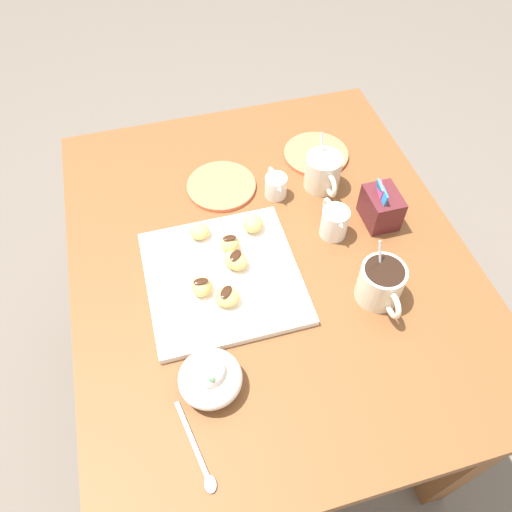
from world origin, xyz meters
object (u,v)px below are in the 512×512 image
(dining_table, at_px, (268,283))
(beignet_3, at_px, (226,297))
(beignet_0, at_px, (199,231))
(beignet_2, at_px, (230,244))
(coffee_mug_cream_left, at_px, (323,171))
(beignet_1, at_px, (236,260))
(cream_pitcher_white, at_px, (334,221))
(beignet_5, at_px, (253,223))
(sugar_caddy, at_px, (381,207))
(coffee_mug_cream_right, at_px, (381,283))
(chocolate_sauce_pitcher, at_px, (276,185))
(pastry_plate_square, at_px, (223,277))
(beignet_4, at_px, (202,286))
(saucer_coral_right, at_px, (221,186))
(saucer_coral_left, at_px, (316,154))
(ice_cream_bowl, at_px, (210,377))

(dining_table, bearing_deg, beignet_3, -47.96)
(beignet_0, relative_size, beignet_2, 1.00)
(coffee_mug_cream_left, distance_m, beignet_1, 0.32)
(cream_pitcher_white, distance_m, beignet_5, 0.18)
(dining_table, relative_size, beignet_5, 21.33)
(sugar_caddy, bearing_deg, beignet_5, -97.17)
(coffee_mug_cream_left, relative_size, cream_pitcher_white, 1.25)
(coffee_mug_cream_left, bearing_deg, beignet_3, -48.08)
(coffee_mug_cream_right, height_order, chocolate_sauce_pitcher, coffee_mug_cream_right)
(cream_pitcher_white, height_order, beignet_1, cream_pitcher_white)
(pastry_plate_square, xyz_separation_m, sugar_caddy, (-0.07, 0.38, 0.03))
(pastry_plate_square, bearing_deg, beignet_4, -61.07)
(saucer_coral_right, relative_size, beignet_4, 3.67)
(saucer_coral_left, distance_m, beignet_5, 0.31)
(beignet_0, bearing_deg, ice_cream_bowl, -8.19)
(chocolate_sauce_pitcher, bearing_deg, coffee_mug_cream_right, 19.43)
(sugar_caddy, height_order, beignet_3, sugar_caddy)
(saucer_coral_right, height_order, beignet_3, beignet_3)
(chocolate_sauce_pitcher, height_order, beignet_1, chocolate_sauce_pitcher)
(sugar_caddy, height_order, ice_cream_bowl, sugar_caddy)
(dining_table, height_order, saucer_coral_left, saucer_coral_left)
(dining_table, bearing_deg, saucer_coral_left, 142.64)
(beignet_2, distance_m, beignet_3, 0.13)
(dining_table, height_order, saucer_coral_right, saucer_coral_right)
(ice_cream_bowl, bearing_deg, saucer_coral_left, 143.78)
(beignet_3, bearing_deg, dining_table, 132.04)
(coffee_mug_cream_right, distance_m, beignet_0, 0.40)
(beignet_3, bearing_deg, coffee_mug_cream_left, 131.92)
(coffee_mug_cream_right, height_order, saucer_coral_right, coffee_mug_cream_right)
(chocolate_sauce_pitcher, xyz_separation_m, beignet_4, (0.24, -0.23, 0.00))
(saucer_coral_left, bearing_deg, cream_pitcher_white, -11.42)
(sugar_caddy, bearing_deg, beignet_2, -89.05)
(coffee_mug_cream_left, relative_size, beignet_2, 2.96)
(dining_table, bearing_deg, chocolate_sauce_pitcher, 158.55)
(sugar_caddy, height_order, beignet_5, sugar_caddy)
(beignet_0, bearing_deg, beignet_4, -9.74)
(beignet_4, bearing_deg, saucer_coral_right, 160.05)
(cream_pitcher_white, height_order, beignet_5, cream_pitcher_white)
(dining_table, xyz_separation_m, beignet_0, (-0.07, -0.14, 0.15))
(chocolate_sauce_pitcher, bearing_deg, sugar_caddy, 55.65)
(saucer_coral_left, relative_size, beignet_4, 3.63)
(sugar_caddy, xyz_separation_m, beignet_1, (0.05, -0.35, -0.01))
(coffee_mug_cream_left, distance_m, beignet_4, 0.41)
(coffee_mug_cream_right, xyz_separation_m, beignet_2, (-0.19, -0.26, -0.01))
(cream_pitcher_white, height_order, chocolate_sauce_pitcher, cream_pitcher_white)
(dining_table, bearing_deg, beignet_5, -162.60)
(coffee_mug_cream_left, relative_size, sugar_caddy, 1.23)
(coffee_mug_cream_right, distance_m, cream_pitcher_white, 0.18)
(pastry_plate_square, distance_m, beignet_2, 0.07)
(chocolate_sauce_pitcher, height_order, beignet_2, chocolate_sauce_pitcher)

